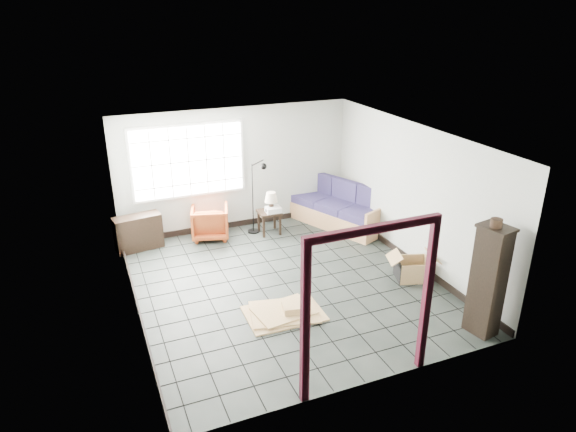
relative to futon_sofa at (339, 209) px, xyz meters
name	(u,v)px	position (x,y,z in m)	size (l,w,h in m)	color
ground	(285,284)	(-2.08, -2.00, -0.35)	(5.50, 5.50, 0.00)	black
room_shell	(284,193)	(-2.08, -1.97, 1.33)	(5.02, 5.52, 2.61)	#A8ADA6
window_panel	(188,161)	(-3.08, 0.70, 1.25)	(2.32, 0.08, 1.52)	silver
doorway_trim	(371,288)	(-2.08, -4.70, 1.03)	(1.80, 0.08, 2.20)	#3B0D1A
futon_sofa	(339,209)	(0.00, 0.00, 0.00)	(1.63, 2.35, 0.97)	#AC7F4D
armchair	(210,220)	(-2.79, 0.40, 0.03)	(0.74, 0.69, 0.76)	maroon
side_table	(269,215)	(-1.58, 0.13, 0.05)	(0.46, 0.46, 0.49)	black
table_lamp	(271,198)	(-1.53, 0.12, 0.43)	(0.36, 0.36, 0.42)	black
projector	(273,210)	(-1.52, 0.06, 0.20)	(0.33, 0.26, 0.11)	silver
floor_lamp	(258,195)	(-1.78, 0.24, 0.51)	(0.43, 0.37, 1.61)	black
console_shelf	(138,232)	(-4.23, 0.40, 0.00)	(0.95, 0.49, 0.70)	black
tall_shelf	(488,280)	(0.07, -4.40, 0.51)	(0.44, 0.52, 1.70)	black
pot	(496,223)	(0.03, -4.41, 1.41)	(0.21, 0.21, 0.12)	black
open_box	(413,269)	(0.07, -2.68, -0.17)	(0.99, 0.69, 0.51)	#9E834C
cardboard_pile	(285,312)	(-2.44, -2.88, -0.31)	(1.22, 0.99, 0.17)	#9E834C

